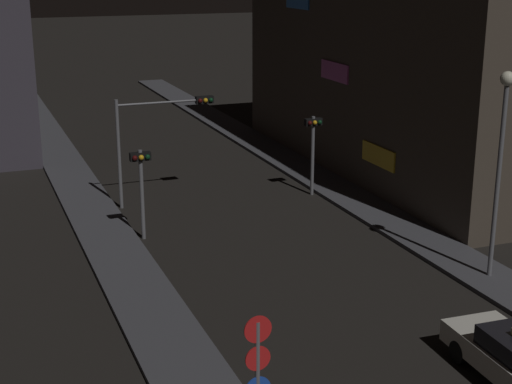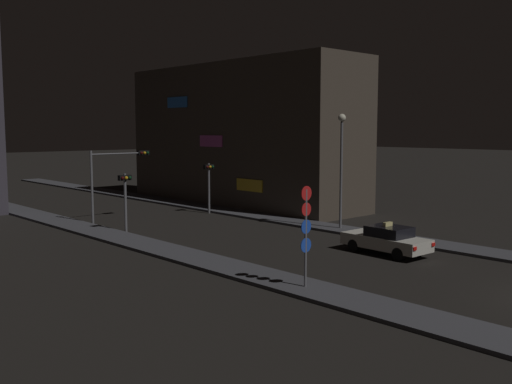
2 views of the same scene
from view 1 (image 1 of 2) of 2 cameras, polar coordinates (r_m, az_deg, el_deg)
name	(u,v)px [view 1 (image 1 of 2)]	position (r m, az deg, el deg)	size (l,w,h in m)	color
sidewalk_left	(80,191)	(37.18, -12.94, 0.10)	(2.20, 65.19, 0.15)	#424247
sidewalk_right	(300,168)	(40.28, 3.26, 1.79)	(2.20, 65.19, 0.15)	#424247
building_facade_right	(391,59)	(39.79, 9.99, 9.67)	(6.34, 22.67, 11.45)	#473D33
traffic_light_overhead	(158,126)	(33.94, -7.31, 4.85)	(4.40, 0.42, 4.82)	slate
traffic_light_left_kerb	(141,176)	(29.79, -8.51, 1.21)	(0.80, 0.42, 3.58)	slate
traffic_light_right_kerb	(313,139)	(35.29, 4.25, 3.93)	(0.80, 0.42, 3.70)	slate
street_lamp_near_block	(501,143)	(26.29, 17.73, 3.45)	(0.48, 0.48, 6.97)	slate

